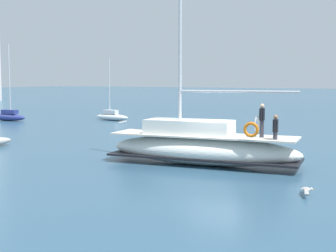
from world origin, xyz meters
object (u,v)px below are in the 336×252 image
at_px(seagull, 306,189).
at_px(mooring_buoy, 199,139).
at_px(moored_cutter_left, 8,116).
at_px(main_sailboat, 201,146).
at_px(moored_sloop_far, 112,116).

xyz_separation_m(seagull, mooring_buoy, (11.26, 10.29, -0.08)).
bearing_deg(moored_cutter_left, main_sailboat, -112.50).
relative_size(main_sailboat, moored_cutter_left, 1.77).
distance_m(moored_sloop_far, moored_cutter_left, 10.47).
xyz_separation_m(moored_cutter_left, seagull, (-15.24, -34.31, -0.29)).
xyz_separation_m(moored_sloop_far, moored_cutter_left, (-5.74, 8.76, 0.05)).
bearing_deg(main_sailboat, moored_cutter_left, 67.50).
xyz_separation_m(main_sailboat, mooring_buoy, (7.69, 4.15, -0.76)).
bearing_deg(moored_sloop_far, moored_cutter_left, 123.22).
xyz_separation_m(moored_sloop_far, seagull, (-20.98, -25.56, -0.24)).
xyz_separation_m(moored_sloop_far, mooring_buoy, (-9.72, -15.26, -0.32)).
xyz_separation_m(main_sailboat, seagull, (-3.57, -6.14, -0.68)).
distance_m(main_sailboat, moored_cutter_left, 30.50).
distance_m(moored_sloop_far, seagull, 33.07).
distance_m(main_sailboat, moored_sloop_far, 26.08).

